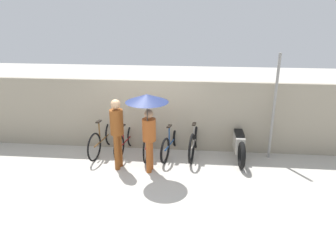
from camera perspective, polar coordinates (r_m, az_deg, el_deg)
ground_plane at (r=7.84m, az=-4.88°, el=-8.93°), size 30.00×30.00×0.00m
back_wall at (r=9.00m, az=-3.16°, el=1.87°), size 11.65×0.12×1.95m
parked_bicycle_0 at (r=9.11m, az=-11.22°, el=-2.17°), size 0.46×1.81×1.03m
parked_bicycle_1 at (r=8.99m, az=-7.34°, el=-2.46°), size 0.44×1.63×1.06m
parked_bicycle_2 at (r=8.88m, az=-3.43°, el=-2.46°), size 0.44×1.82×1.05m
parked_bicycle_3 at (r=8.82m, az=0.60°, el=-2.79°), size 0.55×1.73×1.04m
parked_bicycle_4 at (r=8.80m, az=4.65°, el=-2.58°), size 0.44×1.77×1.02m
pedestrian_leading at (r=7.93m, az=-8.89°, el=-0.44°), size 0.32×0.32×1.77m
pedestrian_center at (r=7.45m, az=-3.56°, el=2.47°), size 0.97×0.97×1.97m
motorcycle at (r=8.87m, az=12.16°, el=-2.92°), size 0.58×1.98×0.91m
awning_pole at (r=8.70m, az=17.97°, el=3.02°), size 0.07×0.07×2.75m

